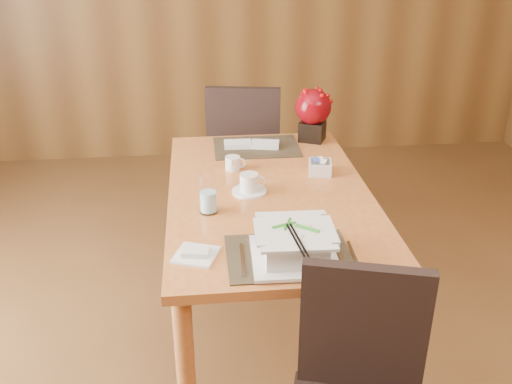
{
  "coord_description": "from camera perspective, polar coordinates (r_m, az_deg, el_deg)",
  "views": [
    {
      "loc": [
        -0.31,
        -1.69,
        1.85
      ],
      "look_at": [
        -0.09,
        0.35,
        0.87
      ],
      "focal_mm": 40.0,
      "sensor_mm": 36.0,
      "label": 1
    }
  ],
  "objects": [
    {
      "name": "placemat_near",
      "position": [
        2.07,
        3.31,
        -6.36
      ],
      "size": [
        0.45,
        0.33,
        0.01
      ],
      "primitive_type": "cube",
      "color": "black",
      "rests_on": "dining_table"
    },
    {
      "name": "coffee_cup",
      "position": [
        2.53,
        -0.69,
        0.75
      ],
      "size": [
        0.16,
        0.16,
        0.09
      ],
      "rotation": [
        0.0,
        0.0,
        -0.08
      ],
      "color": "silver",
      "rests_on": "dining_table"
    },
    {
      "name": "placemat_far",
      "position": [
        3.06,
        0.04,
        4.52
      ],
      "size": [
        0.45,
        0.33,
        0.01
      ],
      "primitive_type": "cube",
      "color": "black",
      "rests_on": "dining_table"
    },
    {
      "name": "soup_setting",
      "position": [
        2.03,
        3.87,
        -5.28
      ],
      "size": [
        0.31,
        0.31,
        0.12
      ],
      "rotation": [
        0.0,
        0.0,
        -0.04
      ],
      "color": "silver",
      "rests_on": "dining_table"
    },
    {
      "name": "sugar_caddy",
      "position": [
        2.74,
        6.41,
        2.45
      ],
      "size": [
        0.12,
        0.12,
        0.06
      ],
      "primitive_type": "cube",
      "rotation": [
        0.0,
        0.0,
        -0.17
      ],
      "color": "silver",
      "rests_on": "dining_table"
    },
    {
      "name": "far_chair",
      "position": [
        3.57,
        -1.11,
        4.26
      ],
      "size": [
        0.53,
        0.53,
        0.98
      ],
      "rotation": [
        0.0,
        0.0,
        2.97
      ],
      "color": "black",
      "rests_on": "ground"
    },
    {
      "name": "creamer_jug",
      "position": [
        2.77,
        -2.35,
        2.9
      ],
      "size": [
        0.11,
        0.11,
        0.07
      ],
      "primitive_type": null,
      "rotation": [
        0.0,
        0.0,
        -0.21
      ],
      "color": "silver",
      "rests_on": "dining_table"
    },
    {
      "name": "berry_decor",
      "position": [
        3.13,
        5.73,
        8.0
      ],
      "size": [
        0.19,
        0.19,
        0.29
      ],
      "rotation": [
        0.0,
        0.0,
        -0.42
      ],
      "color": "black",
      "rests_on": "dining_table"
    },
    {
      "name": "water_glass",
      "position": [
        2.34,
        -4.81,
        -0.12
      ],
      "size": [
        0.09,
        0.09,
        0.17
      ],
      "primitive_type": "cylinder",
      "rotation": [
        0.0,
        0.0,
        0.19
      ],
      "color": "white",
      "rests_on": "dining_table"
    },
    {
      "name": "bread_plate",
      "position": [
        2.08,
        -6.03,
        -6.28
      ],
      "size": [
        0.19,
        0.19,
        0.01
      ],
      "primitive_type": "cube",
      "rotation": [
        0.0,
        0.0,
        -0.35
      ],
      "color": "silver",
      "rests_on": "dining_table"
    },
    {
      "name": "napkins_far",
      "position": [
        3.05,
        -0.24,
        4.79
      ],
      "size": [
        0.3,
        0.14,
        0.03
      ],
      "primitive_type": null,
      "rotation": [
        0.0,
        0.0,
        -0.12
      ],
      "color": "silver",
      "rests_on": "dining_table"
    },
    {
      "name": "dining_table",
      "position": [
        2.6,
        1.34,
        -1.87
      ],
      "size": [
        0.9,
        1.5,
        0.75
      ],
      "color": "#C47136",
      "rests_on": "ground"
    }
  ]
}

